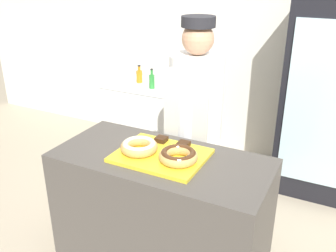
# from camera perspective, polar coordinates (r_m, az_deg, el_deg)

# --- Properties ---
(wall_back) EXTENTS (8.00, 0.06, 2.70)m
(wall_back) POSITION_cam_1_polar(r_m,az_deg,el_deg) (4.20, 13.05, 12.50)
(wall_back) COLOR silver
(wall_back) RESTS_ON ground_plane
(display_counter) EXTENTS (1.41, 0.67, 0.95)m
(display_counter) POSITION_cam_1_polar(r_m,az_deg,el_deg) (2.68, -1.01, -13.81)
(display_counter) COLOR #4C4742
(display_counter) RESTS_ON ground_plane
(serving_tray) EXTENTS (0.57, 0.45, 0.02)m
(serving_tray) POSITION_cam_1_polar(r_m,az_deg,el_deg) (2.41, -1.09, -4.50)
(serving_tray) COLOR yellow
(serving_tray) RESTS_ON display_counter
(donut_light_glaze) EXTENTS (0.24, 0.24, 0.07)m
(donut_light_glaze) POSITION_cam_1_polar(r_m,az_deg,el_deg) (2.43, -4.43, -3.07)
(donut_light_glaze) COLOR tan
(donut_light_glaze) RESTS_ON serving_tray
(donut_chocolate_glaze) EXTENTS (0.24, 0.24, 0.07)m
(donut_chocolate_glaze) POSITION_cam_1_polar(r_m,az_deg,el_deg) (2.31, 1.59, -4.49)
(donut_chocolate_glaze) COLOR tan
(donut_chocolate_glaze) RESTS_ON serving_tray
(brownie_back_left) EXTENTS (0.07, 0.07, 0.03)m
(brownie_back_left) POSITION_cam_1_polar(r_m,az_deg,el_deg) (2.57, -1.04, -2.04)
(brownie_back_left) COLOR #382111
(brownie_back_left) RESTS_ON serving_tray
(brownie_back_right) EXTENTS (0.07, 0.07, 0.03)m
(brownie_back_right) POSITION_cam_1_polar(r_m,az_deg,el_deg) (2.50, 2.39, -2.79)
(brownie_back_right) COLOR #382111
(brownie_back_right) RESTS_ON serving_tray
(baker_person) EXTENTS (0.41, 0.41, 1.77)m
(baker_person) POSITION_cam_1_polar(r_m,az_deg,el_deg) (2.92, 4.11, -0.23)
(baker_person) COLOR #4C4C51
(baker_person) RESTS_ON ground_plane
(beverage_fridge) EXTENTS (0.68, 0.65, 1.85)m
(beverage_fridge) POSITION_cam_1_polar(r_m,az_deg,el_deg) (3.80, 22.43, 3.61)
(beverage_fridge) COLOR black
(beverage_fridge) RESTS_ON ground_plane
(chest_freezer) EXTENTS (0.92, 0.66, 0.82)m
(chest_freezer) POSITION_cam_1_polar(r_m,az_deg,el_deg) (4.51, -2.90, 1.40)
(chest_freezer) COLOR white
(chest_freezer) RESTS_ON ground_plane
(bottle_orange) EXTENTS (0.07, 0.07, 0.21)m
(bottle_orange) POSITION_cam_1_polar(r_m,az_deg,el_deg) (4.44, -4.39, 7.63)
(bottle_orange) COLOR orange
(bottle_orange) RESTS_ON chest_freezer
(bottle_green) EXTENTS (0.06, 0.06, 0.22)m
(bottle_green) POSITION_cam_1_polar(r_m,az_deg,el_deg) (4.21, -2.47, 6.89)
(bottle_green) COLOR #2D8C38
(bottle_green) RESTS_ON chest_freezer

